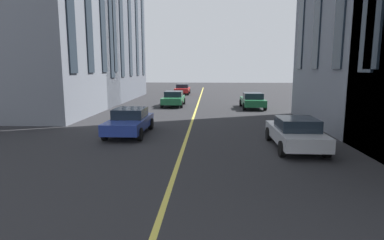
# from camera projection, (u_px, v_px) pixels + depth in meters

# --- Properties ---
(lane_centre_line) EXTENTS (80.00, 0.16, 0.01)m
(lane_centre_line) POSITION_uv_depth(u_px,v_px,m) (190.00, 129.00, 18.47)
(lane_centre_line) COLOR #D8C64C
(lane_centre_line) RESTS_ON ground_plane
(car_blue_oncoming) EXTENTS (4.40, 1.95, 1.37)m
(car_blue_oncoming) POSITION_uv_depth(u_px,v_px,m) (130.00, 121.00, 16.84)
(car_blue_oncoming) COLOR navy
(car_blue_oncoming) RESTS_ON ground_plane
(car_green_parked_b) EXTENTS (4.40, 1.95, 1.37)m
(car_green_parked_b) POSITION_uv_depth(u_px,v_px,m) (174.00, 98.00, 29.51)
(car_green_parked_b) COLOR #1E6038
(car_green_parked_b) RESTS_ON ground_plane
(car_green_near) EXTENTS (4.40, 1.95, 1.37)m
(car_green_near) POSITION_uv_depth(u_px,v_px,m) (253.00, 100.00, 27.77)
(car_green_near) COLOR #1E6038
(car_green_near) RESTS_ON ground_plane
(car_silver_trailing) EXTENTS (4.40, 1.95, 1.37)m
(car_silver_trailing) POSITION_uv_depth(u_px,v_px,m) (295.00, 133.00, 13.86)
(car_silver_trailing) COLOR #B7BABF
(car_silver_trailing) RESTS_ON ground_plane
(car_red_parked_a) EXTENTS (4.40, 1.95, 1.37)m
(car_red_parked_a) POSITION_uv_depth(u_px,v_px,m) (182.00, 89.00, 42.71)
(car_red_parked_a) COLOR #B21E1E
(car_red_parked_a) RESTS_ON ground_plane
(building_left_near) EXTENTS (16.69, 14.05, 18.89)m
(building_left_near) POSITION_uv_depth(u_px,v_px,m) (65.00, 12.00, 34.15)
(building_left_near) COLOR #565B66
(building_left_near) RESTS_ON ground_plane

